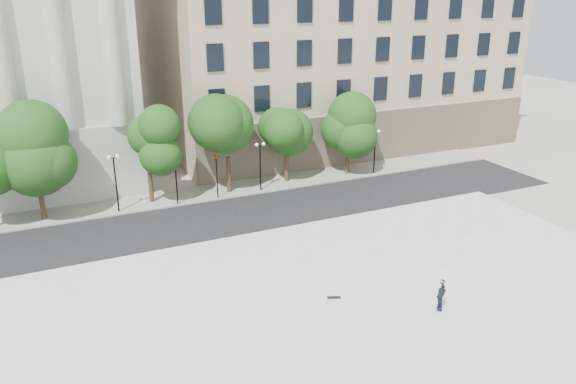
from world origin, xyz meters
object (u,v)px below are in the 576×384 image
object	(u,v)px
traffic_light_west	(175,159)
skateboard	(334,297)
traffic_light_east	(216,154)
person_lying	(439,307)

from	to	relation	value
traffic_light_west	skateboard	distance (m)	18.71
traffic_light_east	traffic_light_west	bearing A→B (deg)	180.00
traffic_light_west	person_lying	size ratio (longest dim) A/B	2.51
skateboard	person_lying	bearing A→B (deg)	-14.64
skateboard	traffic_light_west	bearing A→B (deg)	125.26
traffic_light_west	person_lying	distance (m)	23.02
traffic_light_east	person_lying	size ratio (longest dim) A/B	2.50
traffic_light_east	skateboard	size ratio (longest dim) A/B	6.04
traffic_light_west	person_lying	world-z (taller)	traffic_light_west
traffic_light_west	skateboard	xyz separation A→B (m)	(3.85, -18.02, -3.25)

